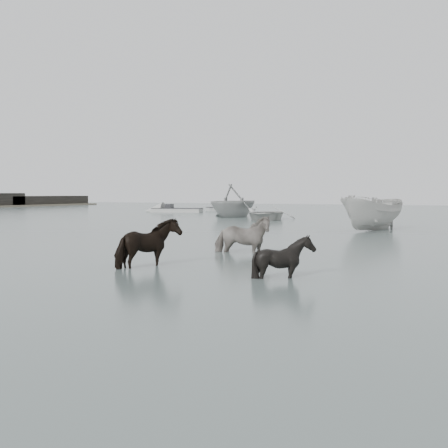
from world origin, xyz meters
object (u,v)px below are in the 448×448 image
(pony_pinto, at_px, (242,228))
(pony_dark, at_px, (149,238))
(rowboat_lead, at_px, (266,212))
(pony_black, at_px, (284,249))

(pony_pinto, distance_m, pony_dark, 3.89)
(pony_dark, relative_size, rowboat_lead, 0.29)
(pony_pinto, relative_size, pony_black, 1.48)
(pony_pinto, relative_size, rowboat_lead, 0.37)
(pony_pinto, xyz_separation_m, rowboat_lead, (-6.95, 18.87, -0.25))
(pony_pinto, xyz_separation_m, pony_black, (2.78, -3.97, -0.15))
(rowboat_lead, bearing_deg, pony_black, -77.05)
(pony_black, xyz_separation_m, rowboat_lead, (-9.72, 22.84, -0.10))
(rowboat_lead, bearing_deg, pony_dark, -84.62)
(pony_dark, height_order, pony_black, pony_dark)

